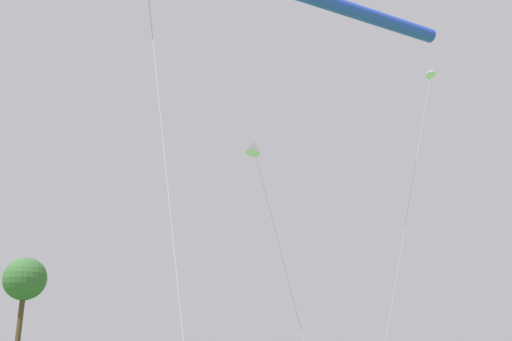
# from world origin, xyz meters

# --- Properties ---
(small_kite_diamond_red) EXTENTS (0.63, 2.57, 8.39)m
(small_kite_diamond_red) POSITION_xyz_m (5.33, 13.50, 8.04)
(small_kite_diamond_red) COLOR white
(small_kite_diamond_red) RESTS_ON ground
(small_kite_streamer_purple) EXTENTS (4.10, 2.23, 12.84)m
(small_kite_streamer_purple) POSITION_xyz_m (12.44, 8.94, 12.36)
(small_kite_streamer_purple) COLOR white
(small_kite_streamer_purple) RESTS_ON ground
(tree_shrub_far) EXTENTS (4.15, 4.15, 9.22)m
(tree_shrub_far) POSITION_xyz_m (22.39, 52.54, 7.06)
(tree_shrub_far) COLOR #513823
(tree_shrub_far) RESTS_ON ground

